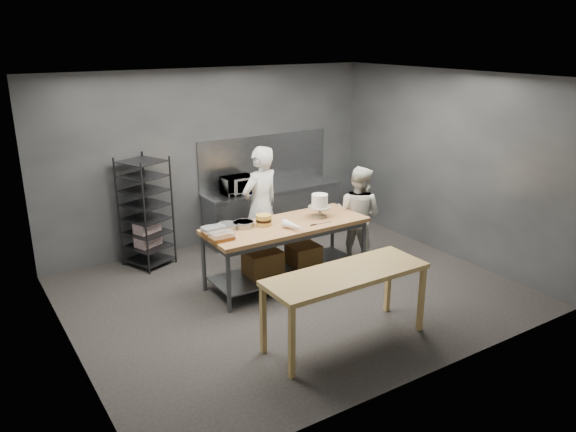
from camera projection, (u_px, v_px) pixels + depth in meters
The scene contains 16 objects.
ground at pixel (293, 292), 8.04m from camera, with size 6.00×6.00×0.00m, color black.
back_wall at pixel (213, 158), 9.58m from camera, with size 6.00×0.04×3.00m, color #4C4F54.
work_table at pixel (284, 246), 8.17m from camera, with size 2.40×0.90×0.92m.
near_counter at pixel (346, 279), 6.52m from camera, with size 2.00×0.70×0.90m.
back_counter at pixel (274, 211), 10.16m from camera, with size 2.60×0.60×0.90m.
splashback_panel at pixel (265, 160), 10.12m from camera, with size 2.60×0.02×0.90m, color slate.
speed_rack at pixel (146, 213), 8.75m from camera, with size 0.80×0.83×1.75m.
chef_behind at pixel (261, 207), 8.70m from camera, with size 0.70×0.46×1.92m, color silver.
chef_right at pixel (358, 215), 8.89m from camera, with size 0.76×0.60×1.57m, color silver.
microwave at pixel (238, 185), 9.61m from camera, with size 0.54×0.37×0.30m, color black.
frosted_cake_stand at pixel (320, 203), 8.31m from camera, with size 0.34×0.34×0.35m.
layer_cake at pixel (264, 220), 7.98m from camera, with size 0.22×0.22×0.16m.
cake_pans at pixel (232, 226), 7.86m from camera, with size 0.78×0.34×0.07m.
piping_bag at pixel (294, 226), 7.79m from camera, with size 0.12×0.12×0.38m, color white.
offset_spatula at pixel (318, 224), 8.04m from camera, with size 0.36×0.02×0.02m.
pastry_clamshells at pixel (218, 233), 7.52m from camera, with size 0.32×0.47×0.11m.
Camera 1 is at (-3.99, -6.12, 3.54)m, focal length 35.00 mm.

